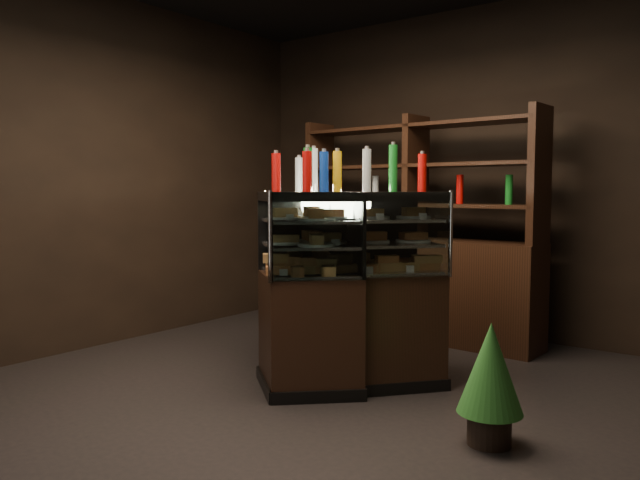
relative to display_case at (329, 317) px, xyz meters
The scene contains 7 objects.
ground 0.75m from the display_case, 55.65° to the right, with size 5.00×5.00×0.00m, color black.
room_shell 1.61m from the display_case, 55.65° to the right, with size 5.02×5.02×3.01m.
display_case is the anchor object (origin of this frame).
food_display 0.54m from the display_case, 88.06° to the right, with size 1.24×0.97×0.42m.
bottles_top 1.01m from the display_case, 91.94° to the left, with size 1.07×0.82×0.30m.
potted_conifer 1.39m from the display_case, 16.71° to the right, with size 0.34×0.34×0.73m.
back_shelving 1.57m from the display_case, 96.39° to the left, with size 2.33×0.53×2.00m.
Camera 1 is at (2.20, -2.97, 1.33)m, focal length 35.00 mm.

